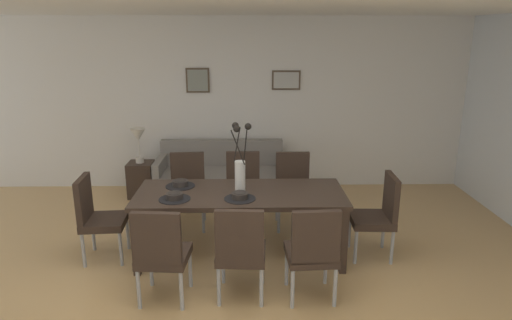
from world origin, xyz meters
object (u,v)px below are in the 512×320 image
(dining_chair_head_east, at_px, (379,212))
(table_lamp, at_px, (138,138))
(side_table, at_px, (141,179))
(sofa, at_px, (221,179))
(centerpiece_vase, at_px, (240,166))
(dining_chair_far_left, at_px, (241,248))
(bowl_far_left, at_px, (240,195))
(framed_picture_center, at_px, (286,80))
(bowl_near_right, at_px, (180,183))
(dining_chair_near_right, at_px, (188,186))
(dining_chair_near_left, at_px, (161,251))
(dining_table, at_px, (240,198))
(dining_chair_far_right, at_px, (243,185))
(dining_chair_head_west, at_px, (96,214))
(bowl_near_left, at_px, (174,195))
(dining_chair_mid_right, at_px, (293,186))
(dining_chair_mid_left, at_px, (313,249))

(dining_chair_head_east, height_order, table_lamp, table_lamp)
(side_table, bearing_deg, sofa, -2.34)
(centerpiece_vase, bearing_deg, dining_chair_far_left, -89.17)
(dining_chair_far_left, height_order, dining_chair_head_east, same)
(bowl_far_left, xyz_separation_m, side_table, (-1.51, 2.09, -0.52))
(bowl_far_left, relative_size, side_table, 0.33)
(bowl_far_left, distance_m, table_lamp, 2.58)
(bowl_far_left, distance_m, sofa, 2.13)
(framed_picture_center, bearing_deg, dining_chair_far_left, -101.63)
(bowl_near_right, relative_size, table_lamp, 0.33)
(dining_chair_near_right, xyz_separation_m, table_lamp, (-0.84, 1.05, 0.38))
(dining_chair_head_east, bearing_deg, dining_chair_far_left, -151.27)
(dining_chair_near_left, bearing_deg, dining_table, 51.73)
(dining_chair_far_left, height_order, dining_chair_far_right, same)
(dining_chair_far_left, distance_m, dining_chair_head_west, 1.74)
(sofa, bearing_deg, dining_table, -80.34)
(bowl_near_left, height_order, bowl_near_right, same)
(dining_chair_far_right, relative_size, framed_picture_center, 2.15)
(bowl_near_left, distance_m, sofa, 2.13)
(dining_table, distance_m, centerpiece_vase, 0.35)
(sofa, bearing_deg, dining_chair_head_west, -122.96)
(dining_chair_near_right, xyz_separation_m, dining_chair_head_east, (2.16, -0.87, 0.00))
(dining_chair_head_west, xyz_separation_m, dining_chair_head_east, (3.01, -0.00, 0.00))
(dining_chair_head_east, relative_size, bowl_far_left, 5.41)
(dining_chair_near_left, xyz_separation_m, centerpiece_vase, (0.69, 0.87, 0.51))
(dining_chair_head_west, bearing_deg, table_lamp, 89.40)
(dining_chair_near_right, bearing_deg, dining_chair_mid_right, -0.40)
(bowl_near_left, bearing_deg, framed_picture_center, 62.35)
(sofa, xyz_separation_m, side_table, (-1.19, 0.05, -0.02))
(dining_chair_far_left, distance_m, bowl_near_left, 0.96)
(dining_chair_far_right, bearing_deg, sofa, 108.74)
(dining_chair_mid_right, height_order, centerpiece_vase, centerpiece_vase)
(dining_chair_near_right, xyz_separation_m, bowl_near_right, (0.01, -0.64, 0.27))
(dining_chair_head_east, bearing_deg, table_lamp, 147.34)
(table_lamp, relative_size, framed_picture_center, 1.19)
(bowl_near_right, bearing_deg, dining_chair_mid_left, -38.84)
(framed_picture_center, bearing_deg, table_lamp, -168.71)
(dining_chair_head_west, distance_m, side_table, 1.93)
(dining_chair_far_left, xyz_separation_m, bowl_near_right, (-0.67, 1.03, 0.27))
(dining_chair_mid_left, relative_size, dining_chair_mid_right, 1.00)
(bowl_near_right, relative_size, bowl_far_left, 1.00)
(dining_chair_far_right, bearing_deg, table_lamp, 146.01)
(dining_chair_far_left, relative_size, bowl_far_left, 5.41)
(dining_table, distance_m, dining_chair_head_west, 1.53)
(side_table, height_order, framed_picture_center, framed_picture_center)
(bowl_near_right, xyz_separation_m, side_table, (-0.85, 1.70, -0.52))
(framed_picture_center, bearing_deg, dining_chair_far_right, -113.83)
(framed_picture_center, bearing_deg, dining_chair_head_east, -70.70)
(centerpiece_vase, bearing_deg, framed_picture_center, 74.10)
(bowl_near_right, height_order, table_lamp, table_lamp)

